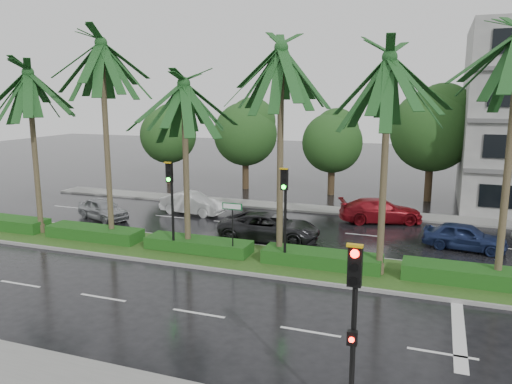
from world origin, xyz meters
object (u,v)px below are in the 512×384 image
(car_white, at_px, (192,203))
(car_darkgrey, at_px, (269,227))
(street_sign, at_px, (232,217))
(car_blue, at_px, (465,236))
(signal_median_left, at_px, (171,194))
(car_silver, at_px, (103,209))
(car_red, at_px, (380,211))
(signal_near, at_px, (353,329))

(car_white, distance_m, car_darkgrey, 7.61)
(car_white, height_order, car_darkgrey, car_darkgrey)
(street_sign, bearing_deg, car_blue, 29.40)
(signal_median_left, height_order, car_darkgrey, signal_median_left)
(car_silver, xyz_separation_m, car_blue, (20.51, 1.06, 0.01))
(signal_median_left, distance_m, car_red, 13.22)
(car_white, bearing_deg, signal_median_left, -153.74)
(signal_near, relative_size, car_silver, 1.14)
(signal_median_left, relative_size, car_silver, 1.14)
(signal_median_left, height_order, car_white, signal_median_left)
(signal_near, relative_size, street_sign, 1.68)
(car_silver, height_order, car_white, car_white)
(car_darkgrey, xyz_separation_m, car_red, (5.00, 5.92, -0.02))
(car_white, xyz_separation_m, car_blue, (16.01, -2.06, -0.03))
(car_white, relative_size, car_darkgrey, 0.80)
(signal_median_left, relative_size, car_red, 0.90)
(car_darkgrey, relative_size, car_red, 1.08)
(car_silver, bearing_deg, car_blue, -65.91)
(car_red, xyz_separation_m, car_blue, (4.50, -4.05, -0.04))
(signal_median_left, distance_m, street_sign, 3.13)
(street_sign, xyz_separation_m, car_darkgrey, (0.50, 3.76, -1.40))
(car_silver, bearing_deg, car_white, -34.11)
(signal_near, distance_m, car_red, 19.69)
(signal_near, bearing_deg, car_silver, 140.49)
(signal_median_left, xyz_separation_m, car_darkgrey, (3.50, 3.94, -2.27))
(signal_median_left, distance_m, car_silver, 9.19)
(signal_near, bearing_deg, car_blue, 79.05)
(signal_near, height_order, street_sign, signal_near)
(car_darkgrey, bearing_deg, car_white, 54.46)
(car_silver, xyz_separation_m, car_red, (16.01, 5.11, 0.05))
(car_silver, relative_size, car_darkgrey, 0.73)
(signal_near, xyz_separation_m, car_darkgrey, (-6.50, 13.63, -1.78))
(street_sign, distance_m, car_blue, 11.57)
(car_red, distance_m, car_blue, 6.05)
(street_sign, relative_size, car_darkgrey, 0.50)
(signal_near, relative_size, signal_median_left, 1.00)
(signal_median_left, distance_m, car_white, 8.74)
(signal_near, bearing_deg, car_white, 126.53)
(car_white, xyz_separation_m, car_red, (11.51, 1.99, 0.02))
(street_sign, bearing_deg, car_red, 60.40)
(signal_near, xyz_separation_m, signal_median_left, (-10.00, 9.69, 0.49))
(car_red, bearing_deg, car_silver, 89.38)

